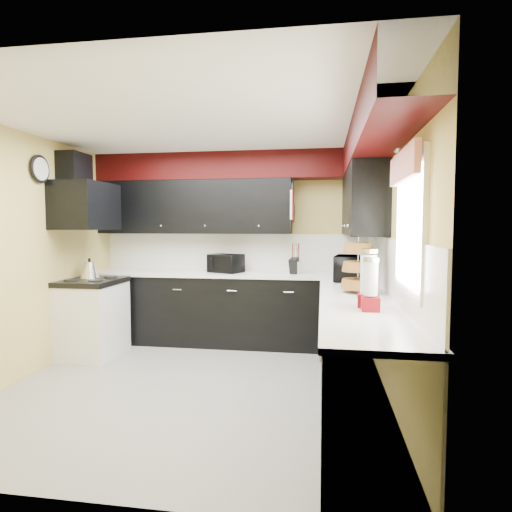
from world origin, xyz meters
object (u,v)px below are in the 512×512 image
Objects in this scene: kettle at (90,270)px; knife_block at (294,266)px; microwave at (351,268)px; toaster_oven at (225,263)px; utensil_crock at (296,268)px.

knife_block is at bearing 14.16° from kettle.
microwave is 2.52× the size of knife_block.
toaster_oven is at bearing 75.98° from microwave.
kettle reaches higher than utensil_crock.
microwave is at bearing -43.84° from utensil_crock.
knife_block is 2.51m from kettle.
toaster_oven is 0.92m from utensil_crock.
toaster_oven is at bearing 179.14° from utensil_crock.
toaster_oven is 0.81× the size of microwave.
microwave is (1.58, -0.64, 0.02)m from toaster_oven.
kettle is (-1.53, -0.67, -0.04)m from toaster_oven.
microwave is 3.11m from kettle.
utensil_crock is at bearing 54.36° from microwave.
kettle is (-3.11, -0.03, -0.06)m from microwave.
toaster_oven reaches higher than kettle.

